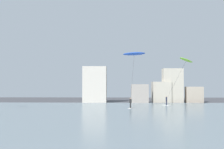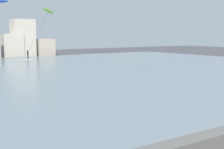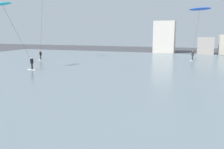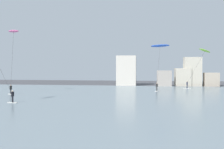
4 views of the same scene
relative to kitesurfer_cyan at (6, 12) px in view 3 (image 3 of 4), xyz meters
The scene contains 5 objects.
water_bay 21.09m from the kitesurfer_cyan, 19.05° to the left, with size 84.00×52.00×0.10m, color gray.
far_shore_buildings 42.40m from the kitesurfer_cyan, 54.78° to the left, with size 24.71×5.12×7.46m.
kitesurfer_cyan is the anchor object (origin of this frame).
kitesurfer_pink 13.07m from the kitesurfer_cyan, 104.92° to the left, with size 2.90×3.47×11.29m.
kitesurfer_blue 31.60m from the kitesurfer_cyan, 44.31° to the left, with size 3.79×4.28×9.28m.
Camera 3 is at (4.08, -0.49, 5.09)m, focal length 39.36 mm.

